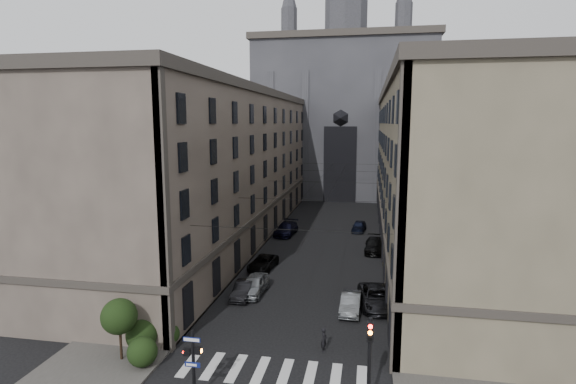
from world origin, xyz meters
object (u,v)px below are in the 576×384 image
Objects in this scene: car_left_midfar at (263,263)px; pedestrian at (324,340)px; car_left_far at (286,229)px; pedestrian_signal_left at (193,360)px; car_left_near at (254,285)px; car_right_midnear at (376,297)px; car_right_near at (351,303)px; traffic_light_right at (370,355)px; car_right_midfar at (375,245)px; car_right_far at (359,226)px; gothic_tower at (344,107)px; car_left_midnear at (243,290)px.

car_left_midfar is 17.24m from pedestrian.
pedestrian is (7.99, -29.63, -0.03)m from car_left_far.
car_left_near is (-0.69, 15.27, -1.51)m from pedestrian_signal_left.
pedestrian is at bearing -121.32° from car_right_midnear.
car_left_midfar is 1.10× the size of car_right_near.
car_left_far is (-1.72, 36.13, -1.50)m from pedestrian_signal_left.
traffic_light_right reaches higher than pedestrian_signal_left.
car_right_far is (-2.00, 9.65, -0.06)m from car_right_midfar.
gothic_tower reaches higher than car_right_near.
car_left_midnear is at bearing -122.30° from car_right_midfar.
car_left_midfar is 3.03× the size of pedestrian.
pedestrian is (-2.84, 6.08, -2.50)m from traffic_light_right.
car_right_near is 17.25m from car_right_midfar.
pedestrian_signal_left is 0.71× the size of car_right_midnear.
car_left_near is (-4.20, -58.19, -16.99)m from gothic_tower.
pedestrian reaches higher than car_right_far.
car_left_far is (-0.36, 21.79, 0.15)m from car_left_midnear.
pedestrian_signal_left is at bearing -86.33° from car_left_midnear.
traffic_light_right reaches higher than car_right_midnear.
pedestrian is (2.76, -66.96, -17.01)m from gothic_tower.
car_left_midfar is 1.14× the size of car_right_far.
car_left_midnear is at bearing -123.80° from car_left_near.
car_left_midfar is at bearing 99.00° from car_left_near.
car_right_near is at bearing -86.02° from gothic_tower.
car_right_near is at bearing -9.90° from car_left_midnear.
pedestrian is (6.96, -8.77, -0.02)m from car_left_near.
gothic_tower is 12.22× the size of car_left_near.
car_right_midfar is (10.40, 14.90, -0.04)m from car_left_near.
pedestrian is at bearing 46.03° from pedestrian_signal_left.
gothic_tower is 14.50× the size of pedestrian_signal_left.
traffic_light_right is at bearing -81.87° from car_right_near.
gothic_tower reaches higher than car_right_far.
car_right_near reaches higher than car_left_midfar.
car_right_midfar is at bearing 42.10° from car_left_midfar.
car_left_far is 3.59× the size of pedestrian.
gothic_tower is 41.34m from car_left_far.
car_left_near is 6.68m from car_left_midfar.
pedestrian_signal_left is at bearing -105.17° from car_right_midfar.
gothic_tower is 75.15m from pedestrian_signal_left.
car_right_near is at bearing -38.32° from car_left_midfar.
pedestrian_signal_left is 15.36m from car_left_near.
car_right_near reaches higher than car_left_midnear.
gothic_tower is 13.89× the size of car_right_far.
car_right_midfar is (11.43, -5.96, -0.05)m from car_left_far.
car_right_midnear is (0.60, 13.94, -2.51)m from traffic_light_right.
car_left_midnear is at bearing 173.66° from car_right_near.
car_right_midfar is at bearing 0.45° from pedestrian.
car_left_midfar is 14.23m from car_left_far.
traffic_light_right reaches higher than car_right_near.
car_right_far is at bearing 86.84° from car_right_midnear.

